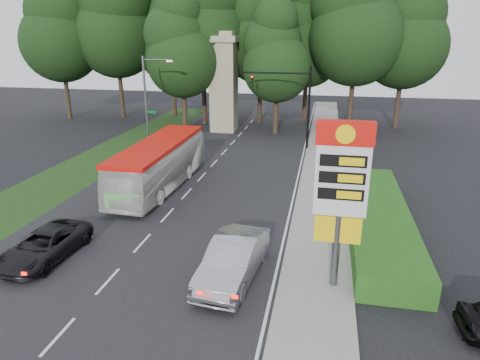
% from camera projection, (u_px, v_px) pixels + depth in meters
% --- Properties ---
extents(ground, '(120.00, 120.00, 0.00)m').
position_uv_depth(ground, '(102.00, 288.00, 17.34)').
color(ground, black).
rests_on(ground, ground).
extents(road_surface, '(14.00, 80.00, 0.02)m').
position_uv_depth(road_surface, '(191.00, 189.00, 28.47)').
color(road_surface, black).
rests_on(road_surface, ground).
extents(sidewalk_right, '(3.00, 80.00, 0.12)m').
position_uv_depth(sidewalk_right, '(321.00, 197.00, 26.87)').
color(sidewalk_right, gray).
rests_on(sidewalk_right, ground).
extents(grass_verge_left, '(5.00, 50.00, 0.02)m').
position_uv_depth(grass_verge_left, '(104.00, 157.00, 35.80)').
color(grass_verge_left, '#193814').
rests_on(grass_verge_left, ground).
extents(hedge, '(3.00, 14.00, 1.20)m').
position_uv_depth(hedge, '(378.00, 219.00, 22.43)').
color(hedge, '#1F5015').
rests_on(hedge, ground).
extents(gas_station_pylon, '(2.10, 0.45, 6.85)m').
position_uv_depth(gas_station_pylon, '(341.00, 184.00, 16.04)').
color(gas_station_pylon, '#59595E').
rests_on(gas_station_pylon, ground).
extents(traffic_signal_mast, '(6.10, 0.35, 7.20)m').
position_uv_depth(traffic_signal_mast, '(294.00, 96.00, 37.03)').
color(traffic_signal_mast, black).
rests_on(traffic_signal_mast, ground).
extents(streetlight_signs, '(2.75, 0.98, 8.00)m').
position_uv_depth(streetlight_signs, '(148.00, 98.00, 37.62)').
color(streetlight_signs, '#59595E').
rests_on(streetlight_signs, ground).
extents(monument, '(3.00, 3.00, 10.05)m').
position_uv_depth(monument, '(224.00, 82.00, 43.88)').
color(monument, gray).
rests_on(monument, ground).
extents(tree_far_west, '(8.96, 8.96, 17.60)m').
position_uv_depth(tree_far_west, '(58.00, 25.00, 48.58)').
color(tree_far_west, '#2D2116').
rests_on(tree_far_west, ground).
extents(tree_west_mid, '(9.80, 9.80, 19.25)m').
position_uv_depth(tree_west_mid, '(115.00, 16.00, 48.99)').
color(tree_west_mid, '#2D2116').
rests_on(tree_west_mid, ground).
extents(tree_west_near, '(8.40, 8.40, 16.50)m').
position_uv_depth(tree_west_near, '(171.00, 32.00, 50.27)').
color(tree_west_near, '#2D2116').
rests_on(tree_west_near, ground).
extents(tree_center_left, '(10.08, 10.08, 19.80)m').
position_uv_depth(tree_center_left, '(202.00, 11.00, 44.98)').
color(tree_center_left, '#2D2116').
rests_on(tree_center_left, ground).
extents(tree_center_right, '(9.24, 9.24, 18.15)m').
position_uv_depth(tree_center_right, '(261.00, 22.00, 46.04)').
color(tree_center_right, '#2D2116').
rests_on(tree_center_right, ground).
extents(tree_east_near, '(8.12, 8.12, 15.95)m').
position_uv_depth(tree_east_near, '(308.00, 35.00, 47.40)').
color(tree_east_near, '#2D2116').
rests_on(tree_east_near, ground).
extents(tree_east_mid, '(9.52, 9.52, 18.70)m').
position_uv_depth(tree_east_mid, '(358.00, 17.00, 42.22)').
color(tree_east_mid, '#2D2116').
rests_on(tree_east_mid, ground).
extents(tree_far_east, '(8.68, 8.68, 17.05)m').
position_uv_depth(tree_far_east, '(407.00, 28.00, 43.46)').
color(tree_far_east, '#2D2116').
rests_on(tree_far_east, ground).
extents(tree_monument_left, '(7.28, 7.28, 14.30)m').
position_uv_depth(tree_monument_left, '(182.00, 45.00, 42.54)').
color(tree_monument_left, '#2D2116').
rests_on(tree_monument_left, ground).
extents(tree_monument_right, '(6.72, 6.72, 13.20)m').
position_uv_depth(tree_monument_right, '(277.00, 53.00, 41.45)').
color(tree_monument_right, '#2D2116').
rests_on(tree_monument_right, ground).
extents(transit_bus, '(2.97, 11.23, 3.11)m').
position_uv_depth(transit_bus, '(160.00, 165.00, 28.24)').
color(transit_bus, silver).
rests_on(transit_bus, ground).
extents(sedan_silver, '(2.41, 5.52, 1.77)m').
position_uv_depth(sedan_silver, '(233.00, 259.00, 17.80)').
color(sedan_silver, '#A3A5AB').
rests_on(sedan_silver, ground).
extents(suv_charcoal, '(2.46, 4.95, 1.35)m').
position_uv_depth(suv_charcoal, '(45.00, 245.00, 19.47)').
color(suv_charcoal, black).
rests_on(suv_charcoal, ground).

